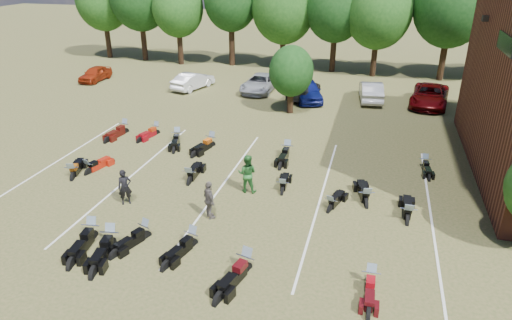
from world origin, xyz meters
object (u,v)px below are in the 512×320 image
(car_0, at_px, (95,74))
(person_grey, at_px, (209,200))
(person_black, at_px, (125,187))
(person_green, at_px, (247,173))
(motorcycle_7, at_px, (89,174))
(motorcycle_14, at_px, (125,133))
(motorcycle_3, at_px, (145,238))
(car_4, at_px, (308,90))

(car_0, bearing_deg, person_grey, -47.55)
(car_0, height_order, person_grey, person_grey)
(person_black, height_order, person_green, person_green)
(person_green, distance_m, motorcycle_7, 8.78)
(person_black, xyz_separation_m, motorcycle_14, (-4.87, 8.28, -0.86))
(person_black, distance_m, person_grey, 4.24)
(car_0, relative_size, motorcycle_3, 1.79)
(motorcycle_3, bearing_deg, person_grey, 66.60)
(person_green, distance_m, motorcycle_14, 11.52)
(person_green, height_order, motorcycle_7, person_green)
(person_grey, bearing_deg, person_black, 45.04)
(car_0, bearing_deg, motorcycle_3, -53.76)
(person_grey, bearing_deg, person_green, -60.25)
(person_grey, bearing_deg, car_0, 0.56)
(person_black, relative_size, motorcycle_3, 0.80)
(motorcycle_7, bearing_deg, car_0, -44.15)
(person_black, bearing_deg, motorcycle_14, 84.40)
(car_0, height_order, person_green, person_green)
(person_black, bearing_deg, car_4, 37.71)
(person_green, bearing_deg, person_grey, 68.77)
(person_black, xyz_separation_m, person_grey, (4.24, -0.17, 0.04))
(person_black, distance_m, motorcycle_3, 3.35)
(car_0, height_order, car_4, car_4)
(person_green, height_order, motorcycle_14, person_green)
(person_grey, distance_m, motorcycle_14, 12.46)
(car_0, xyz_separation_m, motorcycle_7, (10.87, -17.39, -0.66))
(car_4, relative_size, motorcycle_3, 2.18)
(car_0, bearing_deg, car_4, -3.53)
(car_0, distance_m, motorcycle_7, 20.52)
(person_black, xyz_separation_m, motorcycle_3, (2.20, -2.38, -0.86))
(car_0, xyz_separation_m, person_green, (19.59, -17.08, 0.32))
(car_4, bearing_deg, person_black, -125.88)
(motorcycle_14, bearing_deg, motorcycle_7, -69.87)
(person_grey, height_order, motorcycle_7, person_grey)
(motorcycle_3, bearing_deg, car_0, 146.25)
(person_grey, relative_size, motorcycle_3, 0.83)
(car_0, bearing_deg, motorcycle_7, -58.74)
(person_grey, relative_size, motorcycle_14, 0.75)
(person_green, bearing_deg, motorcycle_3, 56.18)
(car_4, xyz_separation_m, person_black, (-5.46, -18.77, 0.06))
(motorcycle_14, bearing_deg, car_4, 53.32)
(motorcycle_3, bearing_deg, car_4, 100.51)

